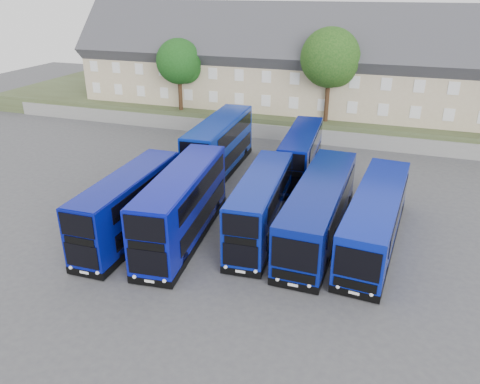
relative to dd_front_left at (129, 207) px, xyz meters
name	(u,v)px	position (x,y,z in m)	size (l,w,h in m)	color
ground	(215,263)	(6.29, -1.30, -2.00)	(120.00, 120.00, 0.00)	#45454A
retaining_wall	(302,135)	(6.29, 22.70, -1.25)	(70.00, 0.40, 1.50)	slate
earth_bank	(320,110)	(6.29, 32.70, -1.00)	(80.00, 20.00, 2.00)	#404929
terrace_row	(317,67)	(6.30, 28.70, 4.59)	(54.00, 10.40, 11.20)	tan
dd_front_left	(129,207)	(0.00, 0.00, 0.00)	(2.55, 10.33, 4.08)	#071080
dd_front_mid	(183,207)	(3.32, 0.80, 0.16)	(3.66, 11.30, 4.41)	#081097
dd_front_right	(261,207)	(7.80, 2.75, -0.04)	(3.01, 10.21, 4.00)	#071A8D
dd_rear_left	(220,147)	(1.29, 12.34, 0.21)	(3.07, 11.43, 4.50)	#08269C
dd_rear_right	(301,156)	(8.13, 13.07, -0.06)	(2.88, 10.09, 3.96)	#071488
coach_east_a	(319,210)	(11.27, 3.98, -0.25)	(2.97, 13.15, 3.58)	navy
coach_east_b	(375,219)	(14.73, 3.99, -0.33)	(3.54, 12.66, 3.42)	#081B9E
tree_west	(180,63)	(-7.56, 23.80, 5.05)	(4.80, 4.80, 7.65)	#382314
tree_mid	(332,60)	(8.44, 24.30, 6.06)	(5.76, 5.76, 9.18)	#382314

